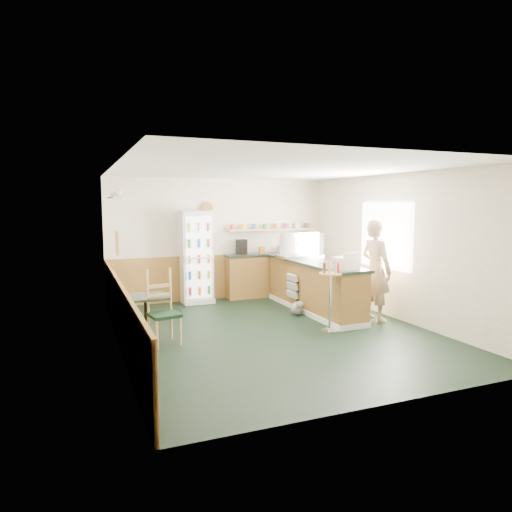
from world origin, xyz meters
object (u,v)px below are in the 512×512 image
shopkeeper (376,270)px  condiment_stand (330,287)px  display_case (299,246)px  drinks_fridge (197,257)px  cash_register (346,263)px  cafe_table (146,309)px  cafe_chair (163,305)px

shopkeeper → condiment_stand: shopkeeper is taller
display_case → shopkeeper: shopkeeper is taller
drinks_fridge → shopkeeper: size_ratio=1.07×
drinks_fridge → cash_register: bearing=-55.0°
display_case → condiment_stand: 2.13m
cash_register → shopkeeper: (0.70, 0.07, -0.18)m
cafe_table → cafe_chair: size_ratio=0.61×
cafe_table → cafe_chair: (0.21, -0.27, 0.10)m
drinks_fridge → cafe_chair: 2.93m
shopkeeper → cafe_table: bearing=77.2°
drinks_fridge → cafe_chair: drinks_fridge is taller
cash_register → shopkeeper: size_ratio=0.20×
cash_register → cafe_table: 3.48m
drinks_fridge → display_case: size_ratio=2.18×
drinks_fridge → cafe_chair: size_ratio=1.73×
shopkeeper → cafe_chair: 3.90m
shopkeeper → cash_register: bearing=87.7°
shopkeeper → condiment_stand: (-1.16, -0.32, -0.17)m
cash_register → drinks_fridge: bearing=113.3°
cafe_chair → cafe_table: bearing=118.3°
cafe_chair → display_case: bearing=16.4°
cash_register → condiment_stand: (-0.46, -0.26, -0.34)m
shopkeeper → cafe_table: (-4.10, 0.37, -0.44)m
cafe_chair → cash_register: bearing=-13.2°
cafe_table → drinks_fridge: bearing=58.7°
cash_register → condiment_stand: cash_register is taller
cash_register → condiment_stand: bearing=-162.5°
cafe_table → condiment_stand: bearing=-13.3°
shopkeeper → cafe_table: size_ratio=2.65×
cash_register → cafe_chair: cash_register is taller
cash_register → condiment_stand: size_ratio=0.32×
cash_register → cafe_chair: (-3.19, 0.17, -0.51)m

